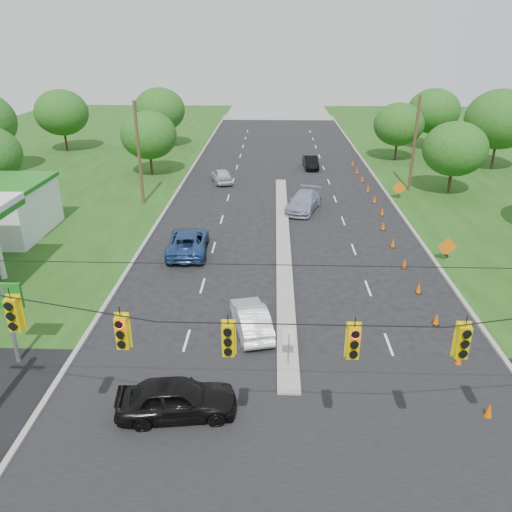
{
  "coord_description": "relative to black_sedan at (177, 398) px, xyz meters",
  "views": [
    {
      "loc": [
        -0.81,
        -12.84,
        13.87
      ],
      "look_at": [
        -1.69,
        12.25,
        2.8
      ],
      "focal_mm": 35.0,
      "sensor_mm": 36.0,
      "label": 1
    }
  ],
  "objects": [
    {
      "name": "silver_car_far",
      "position": [
        6.36,
        25.88,
        -0.01
      ],
      "size": [
        3.8,
        5.94,
        1.6
      ],
      "primitive_type": "imported",
      "rotation": [
        0.0,
        0.0,
        -0.3
      ],
      "color": "#8B91AC",
      "rests_on": "ground"
    },
    {
      "name": "tree_5",
      "position": [
        -9.51,
        37.26,
        3.53
      ],
      "size": [
        5.88,
        5.88,
        6.86
      ],
      "color": "black",
      "rests_on": "ground"
    },
    {
      "name": "cone_5",
      "position": [
        12.33,
        17.76,
        -0.46
      ],
      "size": [
        0.32,
        0.32,
        0.7
      ],
      "primitive_type": "cone",
      "color": "#E15100",
      "rests_on": "ground"
    },
    {
      "name": "black_sedan",
      "position": [
        0.0,
        0.0,
        0.0
      ],
      "size": [
        4.94,
        2.5,
        1.61
      ],
      "primitive_type": "imported",
      "rotation": [
        0.0,
        0.0,
        1.7
      ],
      "color": "black",
      "rests_on": "ground"
    },
    {
      "name": "cone_4",
      "position": [
        12.33,
        14.26,
        -0.46
      ],
      "size": [
        0.32,
        0.32,
        0.7
      ],
      "primitive_type": "cone",
      "color": "#E15100",
      "rests_on": "ground"
    },
    {
      "name": "cone_1",
      "position": [
        12.33,
        3.76,
        -0.46
      ],
      "size": [
        0.32,
        0.32,
        0.7
      ],
      "primitive_type": "cone",
      "color": "#E15100",
      "rests_on": "ground"
    },
    {
      "name": "cone_0",
      "position": [
        12.33,
        0.26,
        -0.46
      ],
      "size": [
        0.32,
        0.32,
        0.7
      ],
      "primitive_type": "cone",
      "color": "#E15100",
      "rests_on": "ground"
    },
    {
      "name": "work_sign_1",
      "position": [
        15.29,
        15.26,
        0.29
      ],
      "size": [
        1.27,
        0.58,
        1.37
      ],
      "color": "black",
      "rests_on": "ground"
    },
    {
      "name": "signal_span",
      "position": [
        4.43,
        -3.74,
        4.16
      ],
      "size": [
        25.6,
        0.32,
        9.0
      ],
      "color": "#422D1C",
      "rests_on": "ground"
    },
    {
      "name": "cone_2",
      "position": [
        12.33,
        7.26,
        -0.46
      ],
      "size": [
        0.32,
        0.32,
        0.7
      ],
      "primitive_type": "cone",
      "color": "#E15100",
      "rests_on": "ground"
    },
    {
      "name": "tree_11",
      "position": [
        24.49,
        52.26,
        4.15
      ],
      "size": [
        6.72,
        6.72,
        7.84
      ],
      "color": "black",
      "rests_on": "ground"
    },
    {
      "name": "cone_11",
      "position": [
        12.93,
        38.76,
        -0.46
      ],
      "size": [
        0.32,
        0.32,
        0.7
      ],
      "primitive_type": "cone",
      "color": "#E15100",
      "rests_on": "ground"
    },
    {
      "name": "cone_3",
      "position": [
        12.33,
        10.76,
        -0.46
      ],
      "size": [
        0.32,
        0.32,
        0.7
      ],
      "primitive_type": "cone",
      "color": "#E15100",
      "rests_on": "ground"
    },
    {
      "name": "curb_right",
      "position": [
        14.59,
        27.26,
        -0.81
      ],
      "size": [
        0.25,
        110.0,
        0.16
      ],
      "primitive_type": "cube",
      "color": "gray",
      "rests_on": "ground"
    },
    {
      "name": "cone_6",
      "position": [
        12.33,
        21.26,
        -0.46
      ],
      "size": [
        0.32,
        0.32,
        0.7
      ],
      "primitive_type": "cone",
      "color": "#E15100",
      "rests_on": "ground"
    },
    {
      "name": "curb_left",
      "position": [
        -5.61,
        27.26,
        -0.81
      ],
      "size": [
        0.25,
        110.0,
        0.16
      ],
      "primitive_type": "cube",
      "color": "gray",
      "rests_on": "ground"
    },
    {
      "name": "cross_street",
      "position": [
        4.49,
        -2.74,
        -0.81
      ],
      "size": [
        160.0,
        14.0,
        0.02
      ],
      "primitive_type": "cube",
      "color": "black",
      "rests_on": "ground"
    },
    {
      "name": "silver_car_oncoming",
      "position": [
        -1.65,
        34.68,
        -0.08
      ],
      "size": [
        2.85,
        4.57,
        1.45
      ],
      "primitive_type": "imported",
      "rotation": [
        0.0,
        0.0,
        3.43
      ],
      "color": "#BBBBBB",
      "rests_on": "ground"
    },
    {
      "name": "median_sign",
      "position": [
        4.49,
        3.26,
        0.66
      ],
      "size": [
        0.55,
        0.06,
        2.05
      ],
      "color": "gray",
      "rests_on": "ground"
    },
    {
      "name": "cone_8",
      "position": [
        12.93,
        28.26,
        -0.46
      ],
      "size": [
        0.32,
        0.32,
        0.7
      ],
      "primitive_type": "cone",
      "color": "#E15100",
      "rests_on": "ground"
    },
    {
      "name": "cone_12",
      "position": [
        12.93,
        42.26,
        -0.46
      ],
      "size": [
        0.32,
        0.32,
        0.7
      ],
      "primitive_type": "cone",
      "color": "#E15100",
      "rests_on": "ground"
    },
    {
      "name": "median",
      "position": [
        4.49,
        18.26,
        -0.81
      ],
      "size": [
        1.0,
        34.0,
        0.18
      ],
      "primitive_type": "cube",
      "color": "gray",
      "rests_on": "ground"
    },
    {
      "name": "ground",
      "position": [
        4.49,
        -2.74,
        -0.81
      ],
      "size": [
        160.0,
        160.0,
        0.0
      ],
      "primitive_type": "plane",
      "color": "black",
      "rests_on": "ground"
    },
    {
      "name": "tree_6",
      "position": [
        -11.51,
        52.26,
        4.15
      ],
      "size": [
        6.72,
        6.72,
        7.84
      ],
      "color": "black",
      "rests_on": "ground"
    },
    {
      "name": "tree_10",
      "position": [
        28.49,
        41.26,
        4.77
      ],
      "size": [
        7.56,
        7.56,
        8.82
      ],
      "color": "black",
      "rests_on": "ground"
    },
    {
      "name": "dark_car_receding",
      "position": [
        7.95,
        41.1,
        -0.1
      ],
      "size": [
        1.74,
        4.38,
        1.42
      ],
      "primitive_type": "imported",
      "rotation": [
        0.0,
        0.0,
        0.06
      ],
      "color": "black",
      "rests_on": "ground"
    },
    {
      "name": "utility_pole_far_left",
      "position": [
        -8.01,
        27.26,
        3.69
      ],
      "size": [
        0.28,
        0.28,
        9.0
      ],
      "primitive_type": "cylinder",
      "color": "#422D1C",
      "rests_on": "ground"
    },
    {
      "name": "cone_10",
      "position": [
        12.93,
        35.26,
        -0.46
      ],
      "size": [
        0.32,
        0.32,
        0.7
      ],
      "primitive_type": "cone",
      "color": "#E15100",
      "rests_on": "ground"
    },
    {
      "name": "cone_7",
      "position": [
        12.93,
        24.76,
        -0.46
      ],
      "size": [
        0.32,
        0.32,
        0.7
      ],
      "primitive_type": "cone",
      "color": "#E15100",
      "rests_on": "ground"
    },
    {
      "name": "blue_pickup",
      "position": [
        -2.19,
        16.35,
        -0.01
      ],
      "size": [
        2.98,
        5.86,
        1.59
      ],
      "primitive_type": "imported",
      "rotation": [
        0.0,
        0.0,
        3.2
      ],
      "color": "navy",
      "rests_on": "ground"
    },
    {
      "name": "work_sign_2",
      "position": [
        15.29,
        29.26,
        0.29
      ],
      "size": [
        1.27,
        0.58,
        1.37
      ],
      "color": "black",
      "rests_on": "ground"
    },
    {
      "name": "tree_12",
      "position": [
        18.49,
        45.26,
        3.53
      ],
      "size": [
        5.88,
        5.88,
        6.86
      ],
      "color": "black",
      "rests_on": "ground"
    },
    {
      "name": "utility_pole_far_right",
      "position": [
        16.99,
        32.26,
        3.69
      ],
      "size": [
        0.28,
        0.28,
        9.0
      ],
      "primitive_type": "cylinder",
      "color": "#422D1C",
      "rests_on": "ground"
    },
    {
      "name": "tree_9",
      "position": [
        20.49,
        31.26,
        3.53
      ],
      "size": [
        5.88,
        5.88,
        6.86
      ],
      "color": "black",
      "rests_on": "ground"
    },
    {
      "name": "cone_9",
      "position": [
        12.93,
        31.76,
        -0.46
      ],
      "size": [
        0.32,
        0.32,
        0.7
      ],
      "primitive_type": "cone",
      "color": "#E15100",
      "rests_on": "ground"
    },
    {
      "name": "tree_4",
      "position": [
        -23.51,
        49.26,
        4.15
      ],
      "size": [
        6.72,
        6.72,
        7.84
      ],
      "color": "black",
      "rests_on": "ground"
    },
    {
      "name": "white_sedan",
      "position": [
        2.66,
        6.33,
        -0.08
      ],
      "size": [
        2.54,
        4.62,
        1.44
      ],
      "primitive_type": "imported",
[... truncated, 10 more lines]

